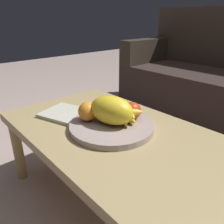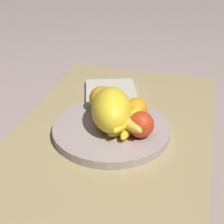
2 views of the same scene
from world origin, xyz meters
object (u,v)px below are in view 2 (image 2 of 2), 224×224
(orange_front, at_px, (136,109))
(apple_front, at_px, (141,125))
(coffee_table, at_px, (107,154))
(melon_large_front, at_px, (113,109))
(orange_left, at_px, (102,99))
(fruit_bowl, at_px, (112,130))
(banana_bunch, at_px, (127,123))
(magazine, at_px, (111,95))

(orange_front, xyz_separation_m, apple_front, (0.09, 0.03, 0.00))
(coffee_table, relative_size, melon_large_front, 5.69)
(coffee_table, xyz_separation_m, orange_left, (-0.14, -0.06, 0.11))
(fruit_bowl, xyz_separation_m, orange_front, (-0.06, 0.06, 0.05))
(banana_bunch, bearing_deg, apple_front, 78.15)
(fruit_bowl, height_order, orange_left, orange_left)
(coffee_table, bearing_deg, fruit_bowl, 177.46)
(coffee_table, height_order, fruit_bowl, fruit_bowl)
(orange_front, distance_m, apple_front, 0.10)
(coffee_table, relative_size, orange_left, 13.22)
(orange_front, bearing_deg, orange_left, -101.80)
(banana_bunch, relative_size, magazine, 0.67)
(magazine, bearing_deg, apple_front, 12.60)
(fruit_bowl, xyz_separation_m, banana_bunch, (0.02, 0.05, 0.04))
(melon_large_front, relative_size, magazine, 0.76)
(fruit_bowl, relative_size, orange_front, 5.11)
(melon_large_front, relative_size, orange_left, 2.33)
(apple_front, bearing_deg, fruit_bowl, -106.47)
(magazine, bearing_deg, fruit_bowl, -3.01)
(orange_front, distance_m, banana_bunch, 0.08)
(orange_front, height_order, magazine, orange_front)
(melon_large_front, bearing_deg, magazine, -163.58)
(coffee_table, xyz_separation_m, apple_front, (-0.02, 0.09, 0.11))
(coffee_table, height_order, banana_bunch, banana_bunch)
(fruit_bowl, bearing_deg, magazine, -164.23)
(melon_large_front, xyz_separation_m, banana_bunch, (0.02, 0.05, -0.03))
(fruit_bowl, bearing_deg, melon_large_front, 113.52)
(orange_front, bearing_deg, melon_large_front, -42.27)
(apple_front, relative_size, banana_bunch, 0.46)
(orange_left, relative_size, banana_bunch, 0.49)
(coffee_table, relative_size, orange_front, 15.68)
(orange_left, height_order, apple_front, orange_left)
(orange_left, xyz_separation_m, apple_front, (0.12, 0.15, -0.00))
(apple_front, bearing_deg, coffee_table, -76.96)
(melon_large_front, bearing_deg, coffee_table, -5.30)
(orange_left, height_order, banana_bunch, orange_left)
(banana_bunch, bearing_deg, coffee_table, -60.17)
(fruit_bowl, bearing_deg, banana_bunch, 69.95)
(orange_front, bearing_deg, magazine, -142.92)
(apple_front, bearing_deg, orange_left, -127.83)
(orange_left, xyz_separation_m, banana_bunch, (0.11, 0.11, -0.01))
(melon_large_front, distance_m, apple_front, 0.10)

